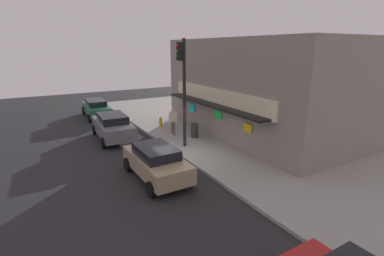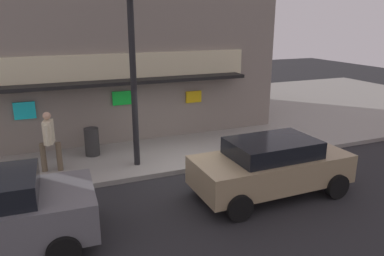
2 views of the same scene
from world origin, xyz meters
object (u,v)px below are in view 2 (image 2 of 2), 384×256
pedestrian (49,139)px  trash_can (92,142)px  traffic_light (132,37)px  parked_car_tan (271,166)px

pedestrian → trash_can: bearing=34.5°
trash_can → traffic_light: bearing=-51.4°
pedestrian → parked_car_tan: pedestrian is taller
traffic_light → pedestrian: bearing=167.0°
traffic_light → trash_can: (-1.14, 1.43, -3.35)m
trash_can → parked_car_tan: 5.84m
traffic_light → parked_car_tan: bearing=-45.6°
traffic_light → trash_can: size_ratio=6.60×
trash_can → pedestrian: (-1.27, -0.87, 0.52)m
traffic_light → pedestrian: traffic_light is taller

